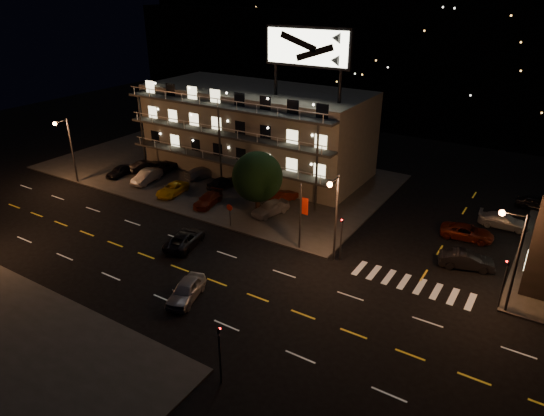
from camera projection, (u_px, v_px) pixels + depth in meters
The scene contains 29 objects.
ground at pixel (198, 275), 40.40m from camera, with size 140.00×140.00×0.00m, color black.
curb_nw at pixel (215, 172), 62.49m from camera, with size 44.00×24.00×0.15m, color #333331.
motel at pixel (257, 130), 61.31m from camera, with size 28.00×13.80×18.10m.
hill_backdrop at pixel (406, 46), 91.28m from camera, with size 120.00×25.00×24.00m.
streetlight_nw at pixel (68, 144), 56.96m from camera, with size 0.44×1.92×8.00m.
streetlight_nc at pixel (335, 210), 40.31m from camera, with size 0.44×1.92×8.00m.
streetlight_ne at pixel (513, 252), 34.01m from camera, with size 1.92×0.44×8.00m.
signal_nw at pixel (341, 234), 41.51m from camera, with size 0.20×0.27×4.60m.
signal_sw at pixel (220, 349), 28.44m from camera, with size 0.20×0.27×4.60m.
signal_ne at pixel (505, 279), 35.24m from camera, with size 0.27×0.20×4.60m.
banner_north at pixel (301, 215), 42.96m from camera, with size 0.83×0.16×6.40m.
stop_sign at pixel (230, 211), 47.71m from camera, with size 0.91×0.11×2.61m.
tree at pixel (257, 178), 49.16m from camera, with size 5.38×5.18×6.77m.
lot_car_0 at pixel (119, 171), 60.72m from camera, with size 1.52×3.77×1.29m, color black.
lot_car_1 at pixel (147, 176), 58.71m from camera, with size 1.59×4.55×1.50m, color #929397.
lot_car_2 at pixel (172, 189), 55.36m from camera, with size 2.05×4.45×1.24m, color yellow.
lot_car_3 at pixel (208, 200), 52.67m from camera, with size 1.75×4.32×1.25m, color #591A0C.
lot_car_4 at pixel (271, 208), 50.48m from camera, with size 1.75×4.35×1.48m, color #929397.
lot_car_5 at pixel (147, 166), 62.10m from camera, with size 1.48×4.25×1.40m, color black.
lot_car_6 at pixel (164, 166), 62.17m from camera, with size 2.18×4.73×1.31m, color black.
lot_car_7 at pixel (203, 172), 60.19m from camera, with size 1.88×4.63×1.34m, color #929397.
lot_car_8 at pixel (223, 182), 57.01m from camera, with size 1.66×4.12×1.40m, color black.
lot_car_9 at pixel (284, 196), 53.51m from camera, with size 1.30×3.72×1.23m, color #591A0C.
side_car_0 at pixel (467, 260), 41.15m from camera, with size 1.58×4.52×1.49m, color black.
side_car_1 at pixel (467, 232), 45.96m from camera, with size 2.23×4.85×1.35m, color #591A0C.
side_car_2 at pixel (504, 221), 48.12m from camera, with size 1.93×4.75×1.38m, color #929397.
side_car_3 at pixel (536, 203), 52.10m from camera, with size 1.60×3.98×1.36m, color black.
road_car_east at pixel (186, 290), 37.08m from camera, with size 1.78×4.43×1.51m, color #929397.
road_car_west at pixel (185, 239), 44.69m from camera, with size 2.29×4.98×1.38m, color black.
Camera 1 is at (23.49, -25.76, 22.05)m, focal length 32.00 mm.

